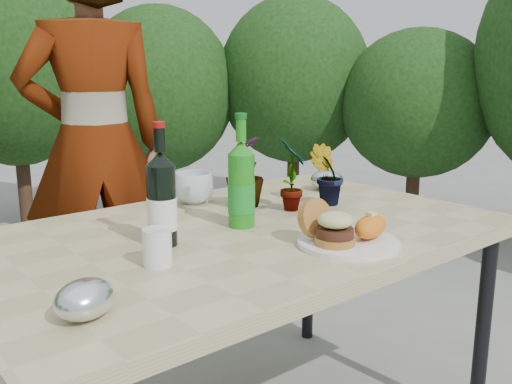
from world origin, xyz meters
TOP-DOWN VIEW (x-y plane):
  - patio_table at (0.00, 0.00)m, footprint 1.60×1.00m
  - shrub_hedge at (0.37, 1.62)m, footprint 6.89×5.03m
  - dinner_plate at (0.14, -0.31)m, footprint 0.28×0.28m
  - burger_stack at (0.08, -0.29)m, footprint 0.11×0.16m
  - sweet_potato at (0.21, -0.33)m, footprint 0.17×0.12m
  - grilled_veg at (0.16, -0.22)m, footprint 0.08×0.05m
  - wine_bottle at (-0.25, 0.02)m, footprint 0.08×0.08m
  - sparkling_water at (0.03, 0.02)m, footprint 0.08×0.08m
  - plastic_cup at (-0.35, -0.12)m, footprint 0.07×0.07m
  - seedling_left at (0.28, 0.06)m, footprint 0.14×0.16m
  - seedling_mid at (0.43, 0.05)m, footprint 0.15×0.15m
  - seedling_right at (0.19, 0.21)m, footprint 0.19×0.19m
  - blue_bowl at (0.08, 0.36)m, footprint 0.18×0.18m
  - foil_packet_left at (-0.61, -0.29)m, footprint 0.17×0.15m
  - foil_packet_right at (0.60, 0.21)m, footprint 0.16×0.17m
  - person at (0.03, 1.08)m, footprint 0.75×0.60m

SIDE VIEW (x-z plane):
  - patio_table at x=0.00m, z-range 0.32..1.07m
  - dinner_plate at x=0.14m, z-range 0.75..0.76m
  - grilled_veg at x=0.16m, z-range 0.76..0.79m
  - foil_packet_left at x=-0.61m, z-range 0.75..0.83m
  - foil_packet_right at x=0.60m, z-range 0.75..0.83m
  - sweet_potato at x=0.21m, z-range 0.77..0.83m
  - plastic_cup at x=-0.35m, z-range 0.75..0.84m
  - blue_bowl at x=0.08m, z-range 0.75..0.86m
  - burger_stack at x=0.08m, z-range 0.75..0.87m
  - seedling_mid at x=0.43m, z-range 0.75..0.96m
  - seedling_right at x=0.19m, z-range 0.75..1.00m
  - seedling_left at x=0.28m, z-range 0.75..1.00m
  - wine_bottle at x=-0.25m, z-range 0.71..1.04m
  - sparkling_water at x=0.03m, z-range 0.70..1.05m
  - person at x=0.03m, z-range 0.00..1.77m
  - shrub_hedge at x=0.37m, z-range 0.07..2.18m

